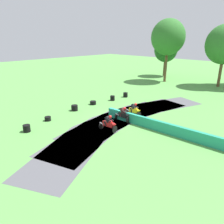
# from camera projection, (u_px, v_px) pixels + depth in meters

# --- Properties ---
(ground_plane) EXTENTS (120.00, 120.00, 0.00)m
(ground_plane) POSITION_uv_depth(u_px,v_px,m) (117.00, 118.00, 20.72)
(ground_plane) COLOR #569947
(track_asphalt) EXTENTS (7.55, 23.20, 0.01)m
(track_asphalt) POSITION_uv_depth(u_px,v_px,m) (123.00, 120.00, 20.30)
(track_asphalt) COLOR #515156
(track_asphalt) RESTS_ON ground
(safety_barrier) EXTENTS (12.48, 1.07, 0.90)m
(safety_barrier) POSITION_uv_depth(u_px,v_px,m) (167.00, 129.00, 17.33)
(safety_barrier) COLOR #239375
(safety_barrier) RESTS_ON ground
(motorcycle_lead_yellow) EXTENTS (1.68, 0.75, 1.43)m
(motorcycle_lead_yellow) POSITION_uv_depth(u_px,v_px,m) (134.00, 110.00, 21.11)
(motorcycle_lead_yellow) COLOR black
(motorcycle_lead_yellow) RESTS_ON ground
(motorcycle_chase_black) EXTENTS (1.68, 0.68, 1.42)m
(motorcycle_chase_black) POSITION_uv_depth(u_px,v_px,m) (124.00, 114.00, 19.86)
(motorcycle_chase_black) COLOR black
(motorcycle_chase_black) RESTS_ON ground
(motorcycle_trailing_red) EXTENTS (1.67, 0.88, 1.42)m
(motorcycle_trailing_red) POSITION_uv_depth(u_px,v_px,m) (109.00, 123.00, 17.79)
(motorcycle_trailing_red) COLOR black
(motorcycle_trailing_red) RESTS_ON ground
(tire_stack_near) EXTENTS (0.58, 0.58, 0.60)m
(tire_stack_near) POSITION_uv_depth(u_px,v_px,m) (125.00, 95.00, 28.05)
(tire_stack_near) COLOR black
(tire_stack_near) RESTS_ON ground
(tire_stack_mid_a) EXTENTS (0.56, 0.56, 0.60)m
(tire_stack_mid_a) POSITION_uv_depth(u_px,v_px,m) (112.00, 98.00, 26.53)
(tire_stack_mid_a) COLOR black
(tire_stack_mid_a) RESTS_ON ground
(tire_stack_mid_b) EXTENTS (0.71, 0.71, 0.40)m
(tire_stack_mid_b) POSITION_uv_depth(u_px,v_px,m) (93.00, 103.00, 24.99)
(tire_stack_mid_b) COLOR black
(tire_stack_mid_b) RESTS_ON ground
(tire_stack_far) EXTENTS (0.69, 0.69, 0.60)m
(tire_stack_far) POSITION_uv_depth(u_px,v_px,m) (75.00, 108.00, 22.87)
(tire_stack_far) COLOR black
(tire_stack_far) RESTS_ON ground
(tire_stack_extra_a) EXTENTS (0.58, 0.58, 0.40)m
(tire_stack_extra_a) POSITION_uv_depth(u_px,v_px,m) (48.00, 119.00, 20.12)
(tire_stack_extra_a) COLOR black
(tire_stack_extra_a) RESTS_ON ground
(tire_stack_extra_b) EXTENTS (0.59, 0.59, 0.60)m
(tire_stack_extra_b) POSITION_uv_depth(u_px,v_px,m) (27.00, 128.00, 17.73)
(tire_stack_extra_b) COLOR black
(tire_stack_extra_b) RESTS_ON ground
(tree_far_left) EXTENTS (5.62, 5.62, 10.42)m
(tree_far_left) POSITION_uv_depth(u_px,v_px,m) (168.00, 37.00, 35.54)
(tree_far_left) COLOR brown
(tree_far_left) RESTS_ON ground
(tree_mid_rise) EXTENTS (4.46, 4.46, 7.48)m
(tree_mid_rise) POSITION_uv_depth(u_px,v_px,m) (166.00, 50.00, 41.65)
(tree_mid_rise) COLOR brown
(tree_mid_rise) RESTS_ON ground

